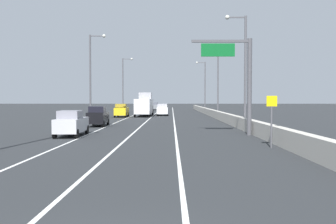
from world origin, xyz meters
name	(u,v)px	position (x,y,z in m)	size (l,w,h in m)	color
ground_plane	(165,114)	(0.00, 64.00, 0.00)	(320.00, 320.00, 0.00)	#26282B
lane_stripe_left	(132,116)	(-5.50, 55.00, 0.00)	(0.16, 130.00, 0.00)	silver
lane_stripe_center	(153,116)	(-2.00, 55.00, 0.00)	(0.16, 130.00, 0.00)	silver
lane_stripe_right	(173,116)	(1.50, 55.00, 0.00)	(0.16, 130.00, 0.00)	silver
jersey_barrier_right	(224,117)	(7.82, 40.00, 0.55)	(0.60, 120.00, 1.10)	#B2ADA3
overhead_sign_gantry	(240,74)	(6.48, 22.63, 4.73)	(4.68, 0.36, 7.50)	#47474C
speed_advisory_sign	(272,117)	(6.92, 15.23, 1.76)	(0.60, 0.11, 3.00)	#4C4C51
lamp_post_right_second	(243,64)	(8.21, 30.38, 6.30)	(2.14, 0.44, 11.06)	#4C4C51
lamp_post_right_third	(216,77)	(8.33, 52.54, 6.30)	(2.14, 0.44, 11.06)	#4C4C51
lamp_post_right_fourth	(204,83)	(8.31, 74.71, 6.30)	(2.14, 0.44, 11.06)	#4C4C51
lamp_post_left_mid	(92,72)	(-8.97, 40.81, 6.30)	(2.14, 0.44, 11.06)	#4C4C51
lamp_post_left_far	(124,82)	(-8.36, 67.41, 6.30)	(2.14, 0.44, 11.06)	#4C4C51
car_silver_0	(71,123)	(-6.45, 21.87, 0.98)	(1.93, 4.64, 1.96)	#B7B7BC
car_black_1	(98,116)	(-6.51, 32.19, 1.03)	(1.95, 4.41, 2.08)	black
car_white_2	(162,110)	(-0.40, 56.71, 1.01)	(1.95, 4.35, 2.03)	white
car_gray_3	(155,106)	(-3.26, 90.01, 0.98)	(1.85, 4.82, 1.97)	slate
car_yellow_4	(122,110)	(-6.69, 51.49, 1.04)	(1.90, 4.36, 2.09)	gold
box_truck	(144,105)	(-3.33, 54.82, 1.80)	(2.56, 9.97, 3.94)	silver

